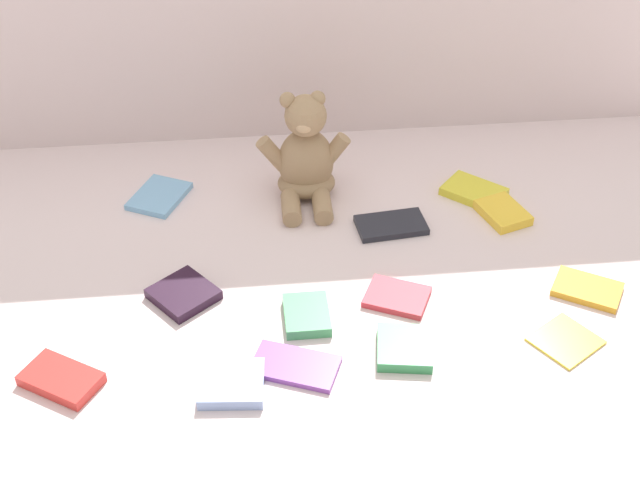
# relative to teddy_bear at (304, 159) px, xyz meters

# --- Properties ---
(ground_plane) EXTENTS (3.20, 3.20, 0.00)m
(ground_plane) POSITION_rel_teddy_bear_xyz_m (0.01, -0.18, -0.08)
(ground_plane) COLOR silver
(teddy_bear) EXTENTS (0.19, 0.16, 0.23)m
(teddy_bear) POSITION_rel_teddy_bear_xyz_m (0.00, 0.00, 0.00)
(teddy_bear) COLOR #9E7F5B
(teddy_bear) RESTS_ON ground_plane
(book_case_0) EXTENTS (0.16, 0.12, 0.01)m
(book_case_0) POSITION_rel_teddy_bear_xyz_m (-0.06, -0.48, -0.08)
(book_case_0) COLOR purple
(book_case_0) RESTS_ON ground_plane
(book_case_1) EXTENTS (0.13, 0.12, 0.01)m
(book_case_1) POSITION_rel_teddy_bear_xyz_m (0.13, -0.34, -0.08)
(book_case_1) COLOR red
(book_case_1) RESTS_ON ground_plane
(book_case_2) EXTENTS (0.14, 0.15, 0.01)m
(book_case_2) POSITION_rel_teddy_bear_xyz_m (-0.29, 0.01, -0.08)
(book_case_2) COLOR #77B2DE
(book_case_2) RESTS_ON ground_plane
(book_case_3) EXTENTS (0.10, 0.12, 0.02)m
(book_case_3) POSITION_rel_teddy_bear_xyz_m (0.38, -0.12, -0.07)
(book_case_3) COLOR yellow
(book_case_3) RESTS_ON ground_plane
(book_case_4) EXTENTS (0.14, 0.14, 0.02)m
(book_case_4) POSITION_rel_teddy_bear_xyz_m (0.34, -0.04, -0.08)
(book_case_4) COLOR yellow
(book_case_4) RESTS_ON ground_plane
(book_case_5) EXTENTS (0.13, 0.13, 0.01)m
(book_case_5) POSITION_rel_teddy_bear_xyz_m (0.39, -0.47, -0.08)
(book_case_5) COLOR yellow
(book_case_5) RESTS_ON ground_plane
(book_case_6) EXTENTS (0.11, 0.10, 0.02)m
(book_case_6) POSITION_rel_teddy_bear_xyz_m (-0.16, -0.52, -0.07)
(book_case_6) COLOR #8AA3D7
(book_case_6) RESTS_ON ground_plane
(book_case_7) EXTENTS (0.14, 0.14, 0.02)m
(book_case_7) POSITION_rel_teddy_bear_xyz_m (-0.24, -0.30, -0.08)
(book_case_7) COLOR black
(book_case_7) RESTS_ON ground_plane
(book_case_8) EXTENTS (0.14, 0.13, 0.02)m
(book_case_8) POSITION_rel_teddy_bear_xyz_m (-0.42, -0.48, -0.08)
(book_case_8) COLOR red
(book_case_8) RESTS_ON ground_plane
(book_case_9) EXTENTS (0.14, 0.09, 0.01)m
(book_case_9) POSITION_rel_teddy_bear_xyz_m (0.16, -0.13, -0.08)
(book_case_9) COLOR #21232B
(book_case_9) RESTS_ON ground_plane
(book_case_10) EXTENTS (0.08, 0.10, 0.02)m
(book_case_10) POSITION_rel_teddy_bear_xyz_m (-0.03, -0.37, -0.07)
(book_case_10) COLOR #419E5A
(book_case_10) RESTS_ON ground_plane
(book_case_11) EXTENTS (0.10, 0.11, 0.02)m
(book_case_11) POSITION_rel_teddy_bear_xyz_m (0.12, -0.47, -0.07)
(book_case_11) COLOR #358B50
(book_case_11) RESTS_ON ground_plane
(book_case_12) EXTENTS (0.14, 0.13, 0.01)m
(book_case_12) POSITION_rel_teddy_bear_xyz_m (0.47, -0.35, -0.08)
(book_case_12) COLOR gold
(book_case_12) RESTS_ON ground_plane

